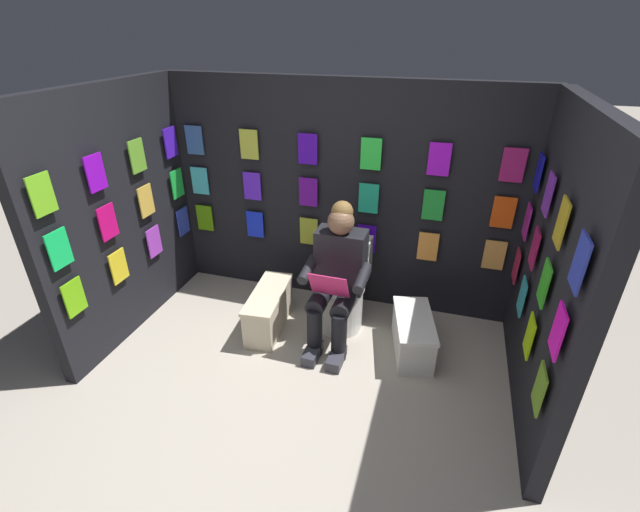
% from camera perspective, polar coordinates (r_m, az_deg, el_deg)
% --- Properties ---
extents(ground_plane, '(30.00, 30.00, 0.00)m').
position_cam_1_polar(ground_plane, '(3.14, -6.63, -21.96)').
color(ground_plane, '#B2A899').
extents(display_wall_back, '(3.20, 0.14, 2.02)m').
position_cam_1_polar(display_wall_back, '(3.96, 2.63, 7.63)').
color(display_wall_back, black).
rests_on(display_wall_back, ground).
extents(display_wall_left, '(0.14, 1.74, 2.02)m').
position_cam_1_polar(display_wall_left, '(3.10, 27.84, -1.99)').
color(display_wall_left, black).
rests_on(display_wall_left, ground).
extents(display_wall_right, '(0.14, 1.74, 2.02)m').
position_cam_1_polar(display_wall_right, '(3.92, -24.46, 4.82)').
color(display_wall_right, black).
rests_on(display_wall_right, ground).
extents(toilet, '(0.41, 0.56, 0.77)m').
position_cam_1_polar(toilet, '(3.84, 3.03, -4.47)').
color(toilet, white).
rests_on(toilet, ground).
extents(person_reading, '(0.53, 0.69, 1.19)m').
position_cam_1_polar(person_reading, '(3.51, 2.18, -2.62)').
color(person_reading, black).
rests_on(person_reading, ground).
extents(comic_longbox_near, '(0.32, 0.72, 0.36)m').
position_cam_1_polar(comic_longbox_near, '(3.87, -6.67, -6.94)').
color(comic_longbox_near, beige).
rests_on(comic_longbox_near, ground).
extents(comic_longbox_far, '(0.42, 0.67, 0.33)m').
position_cam_1_polar(comic_longbox_far, '(3.67, 11.95, -9.99)').
color(comic_longbox_far, white).
rests_on(comic_longbox_far, ground).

